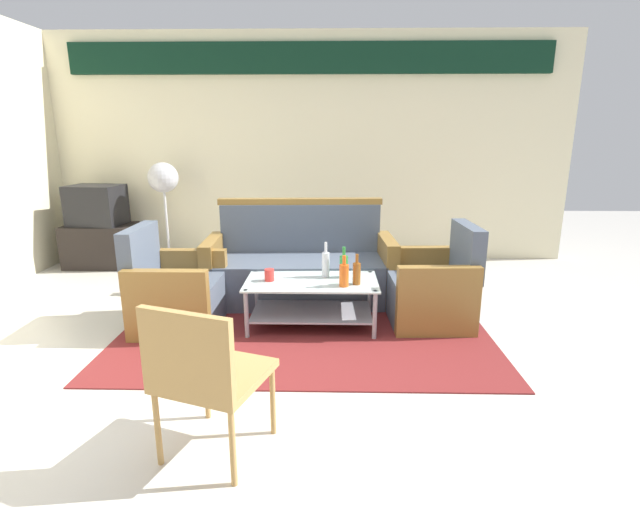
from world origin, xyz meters
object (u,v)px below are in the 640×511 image
object	(u,v)px
bottle_brown	(357,273)
couch	(301,269)
armchair_right	(432,290)
armchair_left	(176,294)
cup	(269,275)
wicker_chair	(204,370)
bottle_orange	(344,275)
coffee_table	(312,296)
tv_stand	(101,245)
bottle_clear	(326,264)
bottle_green	(344,266)
television	(97,205)
pedestal_fan	(164,184)

from	to	relation	value
bottle_brown	couch	bearing A→B (deg)	123.28
armchair_right	bottle_brown	bearing A→B (deg)	107.33
armchair_left	armchair_right	world-z (taller)	same
cup	wicker_chair	xyz separation A→B (m)	(-0.10, -1.68, 0.03)
bottle_brown	wicker_chair	bearing A→B (deg)	-117.04
wicker_chair	bottle_brown	bearing A→B (deg)	81.96
bottle_orange	armchair_left	bearing A→B (deg)	174.39
coffee_table	tv_stand	size ratio (longest dim) A/B	1.38
couch	cup	world-z (taller)	couch
armchair_left	bottle_clear	distance (m)	1.30
couch	cup	size ratio (longest dim) A/B	18.30
armchair_left	cup	bearing A→B (deg)	89.40
couch	cup	distance (m)	0.74
couch	wicker_chair	bearing A→B (deg)	79.87
couch	cup	bearing A→B (deg)	70.19
tv_stand	armchair_left	bearing A→B (deg)	-50.37
bottle_green	tv_stand	distance (m)	3.43
bottle_orange	television	size ratio (longest dim) A/B	0.40
tv_stand	pedestal_fan	size ratio (longest dim) A/B	0.63
bottle_brown	television	bearing A→B (deg)	147.66
armchair_right	bottle_orange	xyz separation A→B (m)	(-0.78, -0.29, 0.22)
coffee_table	bottle_green	bearing A→B (deg)	18.35
armchair_left	coffee_table	distance (m)	1.15
coffee_table	television	bearing A→B (deg)	145.60
bottle_brown	cup	distance (m)	0.73
cup	tv_stand	size ratio (longest dim) A/B	0.12
bottle_clear	tv_stand	xyz separation A→B (m)	(-2.79, 1.72, -0.27)
coffee_table	bottle_green	distance (m)	0.37
television	wicker_chair	xyz separation A→B (m)	(2.23, -3.53, -0.27)
bottle_brown	bottle_green	xyz separation A→B (m)	(-0.10, 0.19, 0.01)
coffee_table	cup	world-z (taller)	cup
bottle_orange	couch	bearing A→B (deg)	115.98
armchair_left	bottle_green	bearing A→B (deg)	94.00
armchair_left	armchair_right	xyz separation A→B (m)	(2.19, 0.15, 0.00)
couch	bottle_clear	xyz separation A→B (m)	(0.25, -0.57, 0.21)
bottle_green	cup	world-z (taller)	bottle_green
bottle_green	wicker_chair	size ratio (longest dim) A/B	0.32
armchair_right	wicker_chair	xyz separation A→B (m)	(-1.49, -1.84, 0.21)
armchair_right	cup	distance (m)	1.41
bottle_green	couch	bearing A→B (deg)	124.77
bottle_green	bottle_clear	bearing A→B (deg)	174.22
cup	television	bearing A→B (deg)	141.47
tv_stand	couch	bearing A→B (deg)	-24.45
bottle_brown	tv_stand	world-z (taller)	bottle_brown
couch	bottle_green	size ratio (longest dim) A/B	6.84
armchair_right	armchair_left	bearing A→B (deg)	91.93
coffee_table	cup	bearing A→B (deg)	-176.96
tv_stand	television	size ratio (longest dim) A/B	1.24
pedestal_fan	wicker_chair	bearing A→B (deg)	-68.58
armchair_right	bottle_green	world-z (taller)	armchair_right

